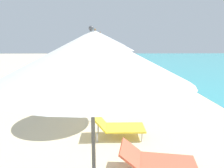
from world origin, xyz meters
name	(u,v)px	position (x,y,z in m)	size (l,w,h in m)	color
umbrella_second	(92,57)	(0.43, 4.07, 2.23)	(2.37, 2.37, 2.60)	#4C4C51
lounger_second_shoreside	(156,161)	(1.51, 5.05, 0.26)	(1.49, 0.91, 0.52)	#D8593F
umbrella_third	(95,41)	(0.30, 7.66, 2.41)	(2.20, 2.20, 2.75)	olive
lounger_third_shoreside	(127,100)	(1.36, 8.86, 0.32)	(1.46, 0.79, 0.60)	white
lounger_third_inland	(117,126)	(0.88, 6.59, 0.29)	(1.28, 0.64, 0.60)	yellow
umbrella_farthest	(100,39)	(0.33, 11.76, 2.45)	(2.40, 2.40, 2.81)	olive
lounger_farthest_shoreside	(110,80)	(0.80, 12.80, 0.29)	(1.63, 0.84, 0.58)	yellow
lounger_farthest_inland	(120,89)	(1.23, 10.72, 0.28)	(1.66, 0.96, 0.55)	white
person_walking_near	(61,71)	(-1.38, 10.72, 1.10)	(0.42, 0.40, 1.79)	#D8334C
beach_ball	(163,78)	(4.02, 14.03, 0.15)	(0.30, 0.30, 0.30)	#3FB266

